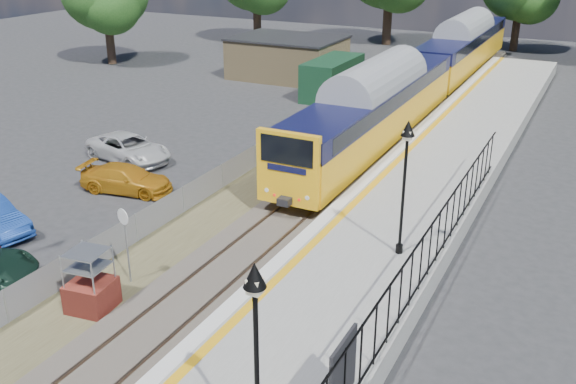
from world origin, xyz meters
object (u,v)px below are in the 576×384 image
Objects in this scene: train at (428,70)px; car_yellow at (126,179)px; victorian_lamp_south at (256,320)px; victorian_lamp_north at (406,157)px; brick_plinth at (90,282)px; car_white at (129,148)px; speed_sign at (125,234)px.

car_yellow is at bearing -110.65° from train.
victorian_lamp_south is 18.20m from car_yellow.
brick_plinth is at bearing -141.37° from victorian_lamp_north.
victorian_lamp_south reaches higher than car_white.
victorian_lamp_north is 2.23× the size of brick_plinth.
train is 20.48m from car_white.
victorian_lamp_south is 0.11× the size of train.
car_white is at bearing 136.58° from victorian_lamp_south.
car_yellow is at bearing 145.11° from speed_sign.
brick_plinth reaches higher than car_white.
car_yellow is (-5.35, 6.28, -1.25)m from speed_sign.
brick_plinth is at bearing 154.79° from victorian_lamp_south.
victorian_lamp_north is at bearing 44.55° from speed_sign.
brick_plinth is 0.75× the size of speed_sign.
train reaches higher than brick_plinth.
victorian_lamp_south reaches higher than car_yellow.
speed_sign is at bearing 90.00° from brick_plinth.
victorian_lamp_north is 1.10× the size of car_yellow.
victorian_lamp_south is at bearing -141.42° from car_yellow.
car_yellow is (-13.15, 1.80, -3.69)m from victorian_lamp_north.
speed_sign is (-8.00, 5.52, -2.44)m from victorian_lamp_south.
car_white is (-7.93, 9.55, -1.19)m from speed_sign.
train reaches higher than car_yellow.
speed_sign is at bearing -149.51° from car_yellow.
train is 9.77× the size of car_yellow.
victorian_lamp_north is at bearing 91.15° from victorian_lamp_south.
victorian_lamp_north is 16.92m from car_white.
victorian_lamp_north is at bearing -107.74° from car_yellow.
car_white is (-2.58, 3.27, 0.06)m from car_yellow.
victorian_lamp_north is at bearing 38.63° from brick_plinth.
car_yellow is at bearing 138.52° from victorian_lamp_south.
speed_sign reaches higher than car_white.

